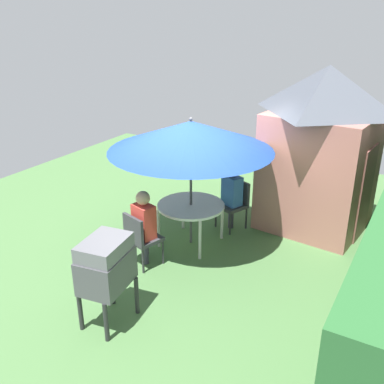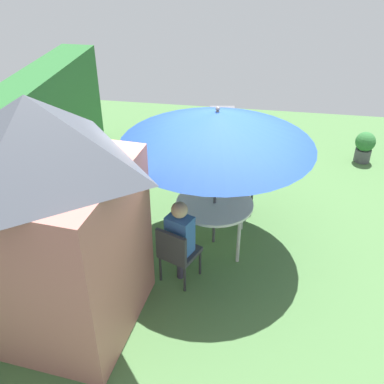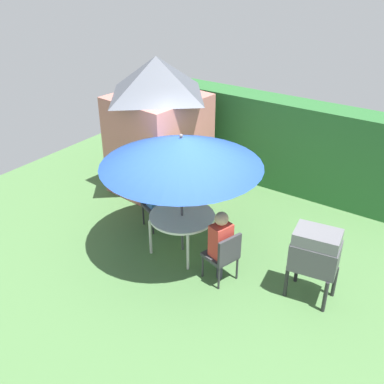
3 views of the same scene
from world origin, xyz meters
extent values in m
plane|color=#47703D|center=(0.00, 0.00, 0.00)|extent=(11.00, 11.00, 0.00)
cube|color=#28602D|center=(0.00, 3.50, 1.00)|extent=(7.03, 0.71, 2.00)
cube|color=#B26B60|center=(-1.91, 1.78, 1.08)|extent=(1.86, 1.92, 2.16)
pyramid|color=#4C515B|center=(-1.91, 1.78, 2.56)|extent=(1.97, 2.03, 0.80)
cube|color=brown|center=(-1.81, 2.66, 0.84)|extent=(0.71, 0.10, 1.68)
cylinder|color=white|center=(-0.11, 0.13, 0.71)|extent=(1.15, 1.15, 0.04)
cylinder|color=beige|center=(-0.51, -0.27, 0.35)|extent=(0.05, 0.05, 0.69)
cylinder|color=beige|center=(0.30, -0.27, 0.35)|extent=(0.05, 0.05, 0.69)
cylinder|color=beige|center=(-0.51, 0.54, 0.35)|extent=(0.05, 0.05, 0.69)
cylinder|color=beige|center=(0.30, 0.54, 0.35)|extent=(0.05, 0.05, 0.69)
cylinder|color=#4C4C51|center=(-0.11, 0.13, 1.09)|extent=(0.04, 0.04, 2.18)
cone|color=navy|center=(-0.11, 0.13, 1.94)|extent=(2.70, 2.70, 0.48)
sphere|color=#4C4C51|center=(-0.11, 0.13, 2.21)|extent=(0.06, 0.06, 0.06)
cube|color=#47474C|center=(2.24, 0.27, 0.78)|extent=(0.77, 0.60, 0.45)
cube|color=slate|center=(2.24, 0.27, 1.10)|extent=(0.73, 0.57, 0.20)
cylinder|color=#262628|center=(1.93, 0.06, 0.28)|extent=(0.06, 0.06, 0.55)
cylinder|color=#262628|center=(2.55, 0.06, 0.28)|extent=(0.06, 0.06, 0.55)
cylinder|color=#262628|center=(1.93, 0.48, 0.28)|extent=(0.06, 0.06, 0.55)
cylinder|color=#262628|center=(2.55, 0.48, 0.28)|extent=(0.06, 0.06, 0.55)
cube|color=#38383D|center=(0.86, -0.16, 0.45)|extent=(0.57, 0.57, 0.06)
cube|color=#38383D|center=(1.06, -0.22, 0.68)|extent=(0.18, 0.46, 0.45)
cylinder|color=#2C2C30|center=(0.99, -0.40, 0.23)|extent=(0.04, 0.04, 0.45)
cylinder|color=#2C2C30|center=(1.10, -0.02, 0.23)|extent=(0.04, 0.04, 0.45)
cylinder|color=#2C2C30|center=(0.61, -0.29, 0.23)|extent=(0.04, 0.04, 0.45)
cylinder|color=#2C2C30|center=(0.72, 0.09, 0.23)|extent=(0.04, 0.04, 0.45)
cube|color=#38383D|center=(-0.98, 0.49, 0.45)|extent=(0.60, 0.60, 0.06)
cube|color=#38383D|center=(-1.17, 0.58, 0.68)|extent=(0.22, 0.44, 0.45)
cylinder|color=#2C2C30|center=(-1.08, 0.76, 0.23)|extent=(0.04, 0.04, 0.45)
cylinder|color=#2C2C30|center=(-1.24, 0.39, 0.23)|extent=(0.04, 0.04, 0.45)
cylinder|color=#2C2C30|center=(-0.71, 0.60, 0.23)|extent=(0.04, 0.04, 0.45)
cylinder|color=#2C2C30|center=(-0.87, 0.23, 0.23)|extent=(0.04, 0.04, 0.45)
cube|color=#CC3D33|center=(0.86, -0.16, 0.76)|extent=(0.33, 0.39, 0.55)
sphere|color=tan|center=(0.86, -0.16, 1.15)|extent=(0.22, 0.22, 0.22)
cylinder|color=#383347|center=(0.86, -0.16, 0.24)|extent=(0.10, 0.10, 0.48)
cube|color=#3866B2|center=(-0.98, 0.49, 0.76)|extent=(0.35, 0.41, 0.55)
sphere|color=tan|center=(-0.98, 0.49, 1.15)|extent=(0.22, 0.22, 0.22)
cylinder|color=#383347|center=(-0.98, 0.49, 0.24)|extent=(0.10, 0.10, 0.48)
camera|label=1|loc=(5.71, 3.50, 3.75)|focal=40.45mm
camera|label=2|loc=(-5.66, -0.43, 4.44)|focal=42.21mm
camera|label=3|loc=(3.80, -5.23, 4.81)|focal=41.82mm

